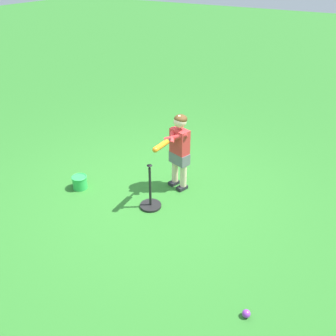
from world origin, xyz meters
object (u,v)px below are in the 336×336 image
at_px(child_batter, 178,146).
at_px(batting_tee, 150,200).
at_px(toy_bucket, 80,182).
at_px(play_ball_near_batter, 246,314).

bearing_deg(child_batter, batting_tee, 82.72).
bearing_deg(child_batter, toy_bucket, 31.99).
xyz_separation_m(child_batter, play_ball_near_batter, (-1.59, 1.53, -0.61)).
height_order(play_ball_near_batter, batting_tee, batting_tee).
relative_size(play_ball_near_batter, toy_bucket, 0.36).
xyz_separation_m(child_batter, batting_tee, (0.07, 0.58, -0.55)).
relative_size(child_batter, batting_tee, 1.74).
height_order(child_batter, toy_bucket, child_batter).
height_order(child_batter, play_ball_near_batter, child_batter).
relative_size(play_ball_near_batter, batting_tee, 0.13).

